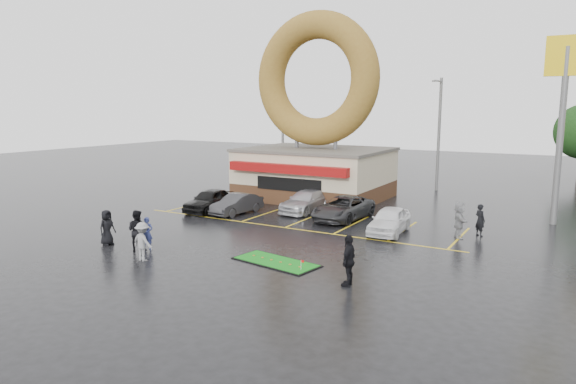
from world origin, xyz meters
The scene contains 19 objects.
ground centered at (0.00, 0.00, 0.00)m, with size 120.00×120.00×0.00m, color black.
donut_shop centered at (-3.00, 12.97, 4.46)m, with size 10.20×8.70×13.50m.
shell_sign centered at (13.00, 12.00, 7.38)m, with size 2.20×0.36×10.60m.
streetlight_left centered at (-10.00, 19.92, 4.78)m, with size 0.40×2.21×9.00m.
streetlight_mid centered at (4.00, 20.92, 4.78)m, with size 0.40×2.21×9.00m.
car_black centered at (-6.57, 4.94, 0.73)m, with size 1.72×4.28×1.46m, color black.
car_dgrey centered at (-4.56, 5.14, 0.63)m, with size 1.34×3.84×1.26m, color #2D2D2F.
car_silver centered at (-1.11, 8.00, 0.68)m, with size 1.90×4.67×1.35m, color #B1B1B6.
car_grey centered at (1.95, 7.03, 0.69)m, with size 2.29×4.97×1.38m, color #2B2B2D.
car_white centered at (5.49, 5.14, 0.70)m, with size 1.65×4.09×1.40m, color white.
person_blue centered at (-3.46, -3.65, 0.77)m, with size 0.56×0.37×1.53m, color navy.
person_blackjkt centered at (-3.58, -4.16, 0.98)m, with size 0.95×0.74×1.96m, color black.
person_hoodie centered at (-2.19, -5.16, 0.86)m, with size 1.12×0.64×1.73m, color gray.
person_bystander centered at (-5.69, -4.11, 0.87)m, with size 0.85×0.55×1.74m, color black.
person_cameraman centered at (6.91, -3.56, 0.99)m, with size 1.16×0.48×1.97m, color black.
person_walker_near centered at (8.94, 6.00, 0.95)m, with size 1.76×0.56×1.89m, color gray.
person_walker_far centered at (9.81, 6.91, 0.85)m, with size 0.62×0.41×1.71m, color black.
dumpster centered at (-7.50, 10.43, 0.65)m, with size 1.80×1.20×1.30m, color #1A4321.
putting_green centered at (3.02, -2.47, 0.03)m, with size 4.11×2.29×0.49m.
Camera 1 is at (14.29, -20.83, 6.69)m, focal length 32.00 mm.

